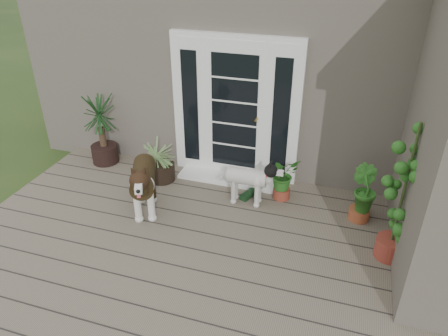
% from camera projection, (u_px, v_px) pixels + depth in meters
% --- Properties ---
extents(deck, '(6.20, 4.60, 0.12)m').
position_uv_depth(deck, '(197.00, 274.00, 4.75)').
color(deck, '#6B5B4C').
rests_on(deck, ground).
extents(house_main, '(7.40, 4.00, 3.10)m').
position_uv_depth(house_main, '(278.00, 52.00, 7.53)').
color(house_main, '#665E54').
rests_on(house_main, ground).
extents(door_unit, '(1.90, 0.14, 2.15)m').
position_uv_depth(door_unit, '(235.00, 110.00, 6.06)').
color(door_unit, white).
rests_on(door_unit, deck).
extents(door_step, '(1.60, 0.40, 0.05)m').
position_uv_depth(door_step, '(231.00, 178.00, 6.41)').
color(door_step, white).
rests_on(door_step, deck).
extents(brindle_dog, '(0.77, 1.05, 0.80)m').
position_uv_depth(brindle_dog, '(144.00, 186.00, 5.52)').
color(brindle_dog, '#372914').
rests_on(brindle_dog, deck).
extents(white_dog, '(0.73, 0.33, 0.61)m').
position_uv_depth(white_dog, '(247.00, 184.00, 5.75)').
color(white_dog, white).
rests_on(white_dog, deck).
extents(spider_plant, '(0.75, 0.75, 0.71)m').
position_uv_depth(spider_plant, '(161.00, 159.00, 6.27)').
color(spider_plant, '#7E9159').
rests_on(spider_plant, deck).
extents(yucca, '(1.03, 1.03, 1.17)m').
position_uv_depth(yucca, '(101.00, 129.00, 6.65)').
color(yucca, black).
rests_on(yucca, deck).
extents(herb_a, '(0.60, 0.60, 0.54)m').
position_uv_depth(herb_a, '(282.00, 181.00, 5.87)').
color(herb_a, '#1D5A19').
rests_on(herb_a, deck).
extents(herb_b, '(0.54, 0.54, 0.57)m').
position_uv_depth(herb_b, '(361.00, 201.00, 5.42)').
color(herb_b, '#175117').
rests_on(herb_b, deck).
extents(herb_c, '(0.45, 0.45, 0.64)m').
position_uv_depth(herb_c, '(409.00, 199.00, 5.40)').
color(herb_c, '#285718').
rests_on(herb_c, deck).
extents(sapling, '(0.62, 0.62, 1.77)m').
position_uv_depth(sapling, '(403.00, 193.00, 4.49)').
color(sapling, '#24641C').
rests_on(sapling, deck).
extents(clog_left, '(0.17, 0.30, 0.09)m').
position_uv_depth(clog_left, '(258.00, 189.00, 6.12)').
color(clog_left, '#173A22').
rests_on(clog_left, deck).
extents(clog_right, '(0.25, 0.34, 0.09)m').
position_uv_depth(clog_right, '(248.00, 194.00, 5.99)').
color(clog_right, '#143217').
rests_on(clog_right, deck).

